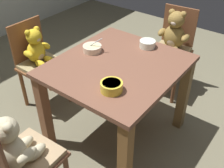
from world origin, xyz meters
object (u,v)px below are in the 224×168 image
object	(u,v)px
porridge_bowl_yellow_near_left	(111,86)
teddy_chair_near_left	(16,155)
teddy_chair_near_right	(173,41)
dining_table	(117,80)
porridge_bowl_cream_far_center	(92,48)
teddy_chair_far_center	(38,57)
porridge_bowl_white_near_right	(147,44)

from	to	relation	value
porridge_bowl_yellow_near_left	teddy_chair_near_left	bearing A→B (deg)	160.52
porridge_bowl_yellow_near_left	teddy_chair_near_right	bearing A→B (deg)	6.95
dining_table	teddy_chair_near_right	size ratio (longest dim) A/B	1.13
teddy_chair_near_right	teddy_chair_near_left	bearing A→B (deg)	-7.32
dining_table	teddy_chair_near_left	bearing A→B (deg)	176.33
teddy_chair_near_right	porridge_bowl_yellow_near_left	xyz separation A→B (m)	(-1.19, -0.14, 0.21)
teddy_chair_near_left	porridge_bowl_yellow_near_left	bearing A→B (deg)	-22.55
porridge_bowl_yellow_near_left	porridge_bowl_cream_far_center	xyz separation A→B (m)	(0.32, 0.43, -0.01)
teddy_chair_far_center	porridge_bowl_white_near_right	xyz separation A→B (m)	(0.43, -0.89, 0.24)
teddy_chair_near_right	teddy_chair_far_center	distance (m)	1.30
teddy_chair_near_left	porridge_bowl_white_near_right	bearing A→B (deg)	-7.41
teddy_chair_near_right	porridge_bowl_yellow_near_left	world-z (taller)	teddy_chair_near_right
porridge_bowl_yellow_near_left	porridge_bowl_white_near_right	size ratio (longest dim) A/B	1.12
teddy_chair_far_center	porridge_bowl_yellow_near_left	distance (m)	1.06
teddy_chair_near_left	porridge_bowl_yellow_near_left	world-z (taller)	teddy_chair_near_left
dining_table	teddy_chair_near_left	distance (m)	0.91
dining_table	porridge_bowl_yellow_near_left	bearing A→B (deg)	-150.37
porridge_bowl_yellow_near_left	porridge_bowl_white_near_right	distance (m)	0.65
dining_table	teddy_chair_near_left	xyz separation A→B (m)	(-0.90, 0.06, -0.05)
dining_table	porridge_bowl_yellow_near_left	world-z (taller)	porridge_bowl_yellow_near_left
porridge_bowl_yellow_near_left	porridge_bowl_cream_far_center	world-z (taller)	porridge_bowl_cream_far_center
teddy_chair_near_left	porridge_bowl_cream_far_center	world-z (taller)	teddy_chair_near_left
teddy_chair_far_center	teddy_chair_near_left	size ratio (longest dim) A/B	0.94
dining_table	teddy_chair_far_center	distance (m)	0.85
teddy_chair_near_right	porridge_bowl_cream_far_center	distance (m)	0.93
dining_table	porridge_bowl_yellow_near_left	xyz separation A→B (m)	(-0.28, -0.16, 0.18)
teddy_chair_far_center	teddy_chair_near_left	xyz separation A→B (m)	(-0.83, -0.79, 0.02)
teddy_chair_far_center	porridge_bowl_cream_far_center	distance (m)	0.63
teddy_chair_near_right	porridge_bowl_white_near_right	bearing A→B (deg)	-2.72
teddy_chair_near_right	dining_table	bearing A→B (deg)	-6.02
teddy_chair_far_center	teddy_chair_near_left	world-z (taller)	teddy_chair_near_left
teddy_chair_near_right	teddy_chair_far_center	xyz separation A→B (m)	(-0.97, 0.86, -0.04)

